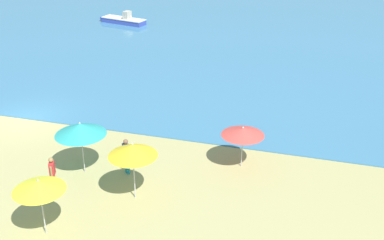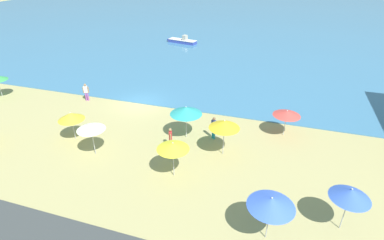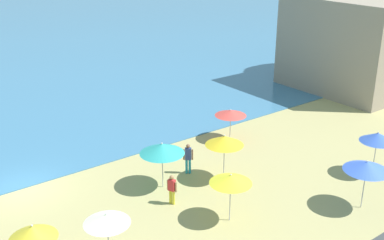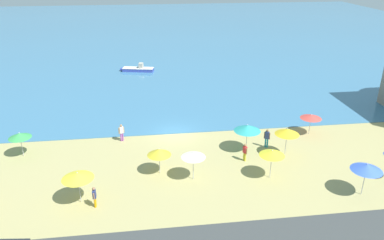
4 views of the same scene
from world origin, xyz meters
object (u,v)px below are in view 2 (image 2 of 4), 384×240
object	(u,v)px
beach_umbrella_10	(271,202)
bather_0	(214,127)
bather_3	(170,137)
beach_umbrella_1	(351,194)
beach_umbrella_9	(91,127)
bather_2	(86,91)
beach_umbrella_7	(287,113)
beach_umbrella_8	(173,146)
beach_umbrella_5	(186,111)
beach_umbrella_0	(71,116)
skiff_nearshore	(182,41)
beach_umbrella_3	(224,124)

from	to	relation	value
beach_umbrella_10	bather_0	distance (m)	9.47
bather_0	bather_3	world-z (taller)	bather_0
beach_umbrella_1	beach_umbrella_10	world-z (taller)	beach_umbrella_1
beach_umbrella_9	bather_2	bearing A→B (deg)	127.94
beach_umbrella_7	beach_umbrella_10	bearing A→B (deg)	-92.11
bather_3	beach_umbrella_8	bearing A→B (deg)	-65.25
beach_umbrella_5	beach_umbrella_8	xyz separation A→B (m)	(0.72, -4.59, -0.06)
beach_umbrella_0	skiff_nearshore	bearing A→B (deg)	93.45
beach_umbrella_9	beach_umbrella_1	bearing A→B (deg)	-7.10
bather_0	skiff_nearshore	bearing A→B (deg)	113.88
beach_umbrella_7	beach_umbrella_8	world-z (taller)	beach_umbrella_8
beach_umbrella_7	beach_umbrella_9	bearing A→B (deg)	-151.93
beach_umbrella_3	beach_umbrella_7	distance (m)	5.59
beach_umbrella_9	bather_3	xyz separation A→B (m)	(4.76, 2.32, -1.27)
bather_3	skiff_nearshore	world-z (taller)	bather_3
beach_umbrella_7	bather_0	size ratio (longest dim) A/B	1.18
beach_umbrella_8	beach_umbrella_1	bearing A→B (deg)	-8.30
beach_umbrella_9	bather_3	world-z (taller)	beach_umbrella_9
beach_umbrella_7	beach_umbrella_10	xyz separation A→B (m)	(-0.38, -10.30, 0.42)
beach_umbrella_1	bather_3	size ratio (longest dim) A/B	1.63
skiff_nearshore	beach_umbrella_9	bearing A→B (deg)	-81.99
beach_umbrella_5	beach_umbrella_9	xyz separation A→B (m)	(-5.36, -4.04, -0.10)
beach_umbrella_8	bather_0	xyz separation A→B (m)	(1.30, 5.03, -1.19)
beach_umbrella_0	beach_umbrella_10	xyz separation A→B (m)	(14.64, -4.90, 0.36)
beach_umbrella_0	beach_umbrella_5	xyz separation A→B (m)	(7.93, 2.80, 0.33)
beach_umbrella_0	bather_3	size ratio (longest dim) A/B	1.41
beach_umbrella_8	bather_3	distance (m)	3.42
beach_umbrella_7	bather_2	world-z (taller)	beach_umbrella_7
beach_umbrella_1	beach_umbrella_0	bearing A→B (deg)	170.06
beach_umbrella_0	bather_3	bearing A→B (deg)	8.34
beach_umbrella_7	bather_0	distance (m)	5.57
beach_umbrella_9	skiff_nearshore	bearing A→B (deg)	98.01
bather_0	bather_3	distance (m)	3.40
beach_umbrella_1	beach_umbrella_5	distance (m)	11.86
beach_umbrella_3	skiff_nearshore	xyz separation A→B (m)	(-12.87, 28.30, -1.98)
bather_0	bather_2	bearing A→B (deg)	167.11
beach_umbrella_8	beach_umbrella_9	bearing A→B (deg)	174.79
beach_umbrella_7	beach_umbrella_10	size ratio (longest dim) A/B	0.82
beach_umbrella_0	beach_umbrella_7	world-z (taller)	beach_umbrella_0
beach_umbrella_1	bather_3	bearing A→B (deg)	158.55
beach_umbrella_1	skiff_nearshore	world-z (taller)	beach_umbrella_1
beach_umbrella_0	bather_3	xyz separation A→B (m)	(7.33, 1.07, -1.03)
beach_umbrella_10	skiff_nearshore	world-z (taller)	beach_umbrella_10
bather_2	skiff_nearshore	distance (m)	23.56
beach_umbrella_9	bather_2	world-z (taller)	beach_umbrella_9
beach_umbrella_8	beach_umbrella_10	size ratio (longest dim) A/B	0.95
beach_umbrella_1	skiff_nearshore	bearing A→B (deg)	121.21
beach_umbrella_0	skiff_nearshore	distance (m)	29.86
beach_umbrella_9	skiff_nearshore	xyz separation A→B (m)	(-4.36, 31.00, -1.79)
beach_umbrella_8	skiff_nearshore	world-z (taller)	beach_umbrella_8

